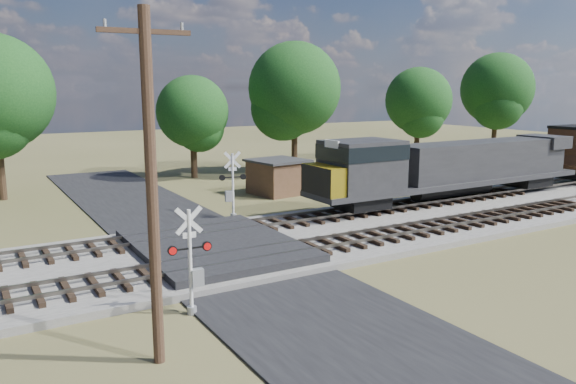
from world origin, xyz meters
TOP-DOWN VIEW (x-y plane):
  - ground at (0.00, 0.00)m, footprint 160.00×160.00m
  - ballast_bed at (10.00, 0.50)m, footprint 140.00×10.00m
  - road at (0.00, 0.00)m, footprint 7.00×60.00m
  - crossing_panel at (0.00, 0.50)m, footprint 7.00×9.00m
  - track_near at (3.12, -2.00)m, footprint 140.00×2.60m
  - track_far at (3.12, 3.00)m, footprint 140.00×2.60m
  - crossing_signal_near at (-3.44, -5.70)m, footprint 1.55×0.33m
  - crossing_signal_far at (3.81, 6.78)m, footprint 1.62×0.46m
  - utility_pole at (-5.57, -8.47)m, footprint 2.41×0.33m
  - equipment_shed at (10.13, 12.35)m, footprint 4.29×4.29m
  - treeline at (11.72, 20.58)m, footprint 79.36×10.80m

SIDE VIEW (x-z plane):
  - ground at x=0.00m, z-range 0.00..0.00m
  - road at x=0.00m, z-range 0.00..0.08m
  - ballast_bed at x=10.00m, z-range 0.00..0.30m
  - crossing_panel at x=0.00m, z-range 0.01..0.62m
  - track_near at x=3.12m, z-range 0.25..0.58m
  - track_far at x=3.12m, z-range 0.25..0.58m
  - equipment_shed at x=10.13m, z-range 0.02..2.58m
  - crossing_signal_near at x=-3.44m, z-range -0.32..3.51m
  - crossing_signal_far at x=3.81m, z-range -0.34..3.72m
  - utility_pole at x=-5.57m, z-range 0.29..10.13m
  - treeline at x=11.72m, z-range 1.03..12.84m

